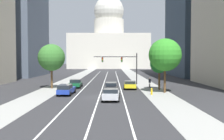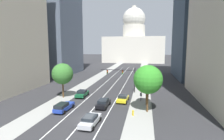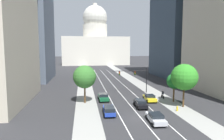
% 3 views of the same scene
% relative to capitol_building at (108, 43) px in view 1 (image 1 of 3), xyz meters
% --- Properties ---
extents(ground_plane, '(400.00, 400.00, 0.00)m').
position_rel_capitol_building_xyz_m(ground_plane, '(0.00, -67.62, -13.80)').
color(ground_plane, '#2B2B2D').
extents(sidewalk_left, '(4.02, 130.00, 0.01)m').
position_rel_capitol_building_xyz_m(sidewalk_left, '(-8.20, -72.62, -13.80)').
color(sidewalk_left, gray).
rests_on(sidewalk_left, ground).
extents(sidewalk_right, '(4.02, 130.00, 0.01)m').
position_rel_capitol_building_xyz_m(sidewalk_right, '(8.20, -72.62, -13.80)').
color(sidewalk_right, gray).
rests_on(sidewalk_right, ground).
extents(lane_stripe_left, '(0.16, 90.00, 0.01)m').
position_rel_capitol_building_xyz_m(lane_stripe_left, '(-3.10, -82.62, -13.79)').
color(lane_stripe_left, white).
rests_on(lane_stripe_left, ground).
extents(lane_stripe_center, '(0.16, 90.00, 0.01)m').
position_rel_capitol_building_xyz_m(lane_stripe_center, '(0.00, -82.62, -13.79)').
color(lane_stripe_center, white).
rests_on(lane_stripe_center, ground).
extents(lane_stripe_right, '(0.16, 90.00, 0.01)m').
position_rel_capitol_building_xyz_m(lane_stripe_right, '(3.10, -82.62, -13.79)').
color(lane_stripe_right, white).
rests_on(lane_stripe_right, ground).
extents(office_tower_far_right, '(19.98, 24.62, 42.18)m').
position_rel_capitol_building_xyz_m(office_tower_far_right, '(29.26, -65.56, 7.32)').
color(office_tower_far_right, '#334251').
rests_on(office_tower_far_right, ground).
extents(capitol_building, '(42.19, 25.40, 40.28)m').
position_rel_capitol_building_xyz_m(capitol_building, '(0.00, 0.00, 0.00)').
color(capitol_building, beige).
rests_on(capitol_building, ground).
extents(car_blue, '(2.08, 4.80, 1.49)m').
position_rel_capitol_building_xyz_m(car_blue, '(-4.65, -105.46, -13.02)').
color(car_blue, '#1E389E').
rests_on(car_blue, ground).
extents(car_yellow, '(2.26, 4.26, 1.34)m').
position_rel_capitol_building_xyz_m(car_yellow, '(4.64, -98.33, -13.10)').
color(car_yellow, yellow).
rests_on(car_yellow, ground).
extents(car_green, '(2.16, 4.35, 1.46)m').
position_rel_capitol_building_xyz_m(car_green, '(-4.64, -96.42, -13.05)').
color(car_green, '#14512D').
rests_on(car_green, ground).
extents(car_black, '(2.10, 4.43, 1.44)m').
position_rel_capitol_building_xyz_m(car_black, '(1.55, -102.24, -13.04)').
color(car_black, black).
rests_on(car_black, ground).
extents(car_silver, '(2.26, 4.77, 1.39)m').
position_rel_capitol_building_xyz_m(car_silver, '(1.55, -109.93, -13.06)').
color(car_silver, '#B2B5BA').
rests_on(car_silver, ground).
extents(traffic_signal_mast, '(8.47, 0.39, 6.08)m').
position_rel_capitol_building_xyz_m(traffic_signal_mast, '(3.71, -90.52, -9.52)').
color(traffic_signal_mast, black).
rests_on(traffic_signal_mast, ground).
extents(fire_hydrant, '(0.26, 0.35, 0.91)m').
position_rel_capitol_building_xyz_m(fire_hydrant, '(7.15, -105.27, -13.34)').
color(fire_hydrant, yellow).
rests_on(fire_hydrant, ground).
extents(cyclist, '(0.37, 1.70, 1.72)m').
position_rel_capitol_building_xyz_m(cyclist, '(8.16, -96.51, -12.95)').
color(cyclist, black).
rests_on(cyclist, ground).
extents(street_tree_near_right, '(3.03, 3.03, 5.71)m').
position_rel_capitol_building_xyz_m(street_tree_near_right, '(9.27, -99.42, -9.64)').
color(street_tree_near_right, '#51381E').
rests_on(street_tree_near_right, ground).
extents(street_tree_far_right, '(4.79, 4.79, 7.95)m').
position_rel_capitol_building_xyz_m(street_tree_far_right, '(9.39, -103.12, -8.27)').
color(street_tree_far_right, '#51381E').
rests_on(street_tree_far_right, ground).
extents(street_tree_near_left, '(4.49, 4.49, 7.45)m').
position_rel_capitol_building_xyz_m(street_tree_near_left, '(-8.44, -97.74, -8.61)').
color(street_tree_near_left, '#51381E').
rests_on(street_tree_near_left, ground).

